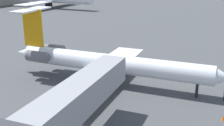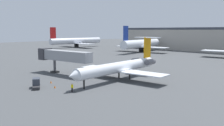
# 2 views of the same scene
# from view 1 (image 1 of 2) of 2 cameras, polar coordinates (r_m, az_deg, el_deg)

# --- Properties ---
(ground_plane) EXTENTS (400.00, 400.00, 0.10)m
(ground_plane) POSITION_cam_1_polar(r_m,az_deg,el_deg) (42.80, -0.50, -3.01)
(ground_plane) COLOR #424447
(regional_jet) EXTENTS (23.13, 30.89, 9.73)m
(regional_jet) POSITION_cam_1_polar(r_m,az_deg,el_deg) (39.83, -1.56, 0.23)
(regional_jet) COLOR silver
(regional_jet) RESTS_ON ground_plane
(jet_bridge) EXTENTS (18.56, 4.67, 6.56)m
(jet_bridge) POSITION_cam_1_polar(r_m,az_deg,el_deg) (23.34, -8.80, -8.56)
(jet_bridge) COLOR gray
(jet_bridge) RESTS_ON ground_plane
(traffic_cone_near) EXTENTS (0.36, 0.36, 0.55)m
(traffic_cone_near) POSITION_cam_1_polar(r_m,az_deg,el_deg) (33.33, 20.83, -9.97)
(traffic_cone_near) COLOR orange
(traffic_cone_near) RESTS_ON ground_plane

